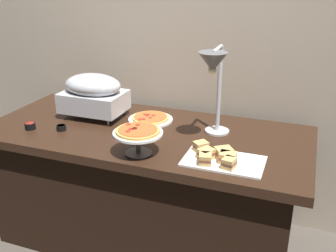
{
  "coord_description": "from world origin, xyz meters",
  "views": [
    {
      "loc": [
        0.86,
        -1.92,
        1.64
      ],
      "look_at": [
        0.15,
        0.0,
        0.81
      ],
      "focal_mm": 41.75,
      "sensor_mm": 36.0,
      "label": 1
    }
  ],
  "objects": [
    {
      "name": "sauce_cup_near",
      "position": [
        -0.64,
        -0.21,
        0.78
      ],
      "size": [
        0.06,
        0.06,
        0.04
      ],
      "color": "black",
      "rests_on": "buffet_table"
    },
    {
      "name": "sauce_cup_far",
      "position": [
        -0.46,
        -0.16,
        0.78
      ],
      "size": [
        0.06,
        0.06,
        0.03
      ],
      "color": "black",
      "rests_on": "buffet_table"
    },
    {
      "name": "sandwich_platter",
      "position": [
        0.5,
        -0.23,
        0.78
      ],
      "size": [
        0.39,
        0.24,
        0.06
      ],
      "color": "white",
      "rests_on": "buffet_table"
    },
    {
      "name": "ground_plane",
      "position": [
        0.0,
        0.0,
        0.0
      ],
      "size": [
        8.0,
        8.0,
        0.0
      ],
      "primitive_type": "plane",
      "color": "#4C443D"
    },
    {
      "name": "heat_lamp",
      "position": [
        0.4,
        -0.01,
        1.15
      ],
      "size": [
        0.15,
        0.32,
        0.51
      ],
      "color": "#B7BABF",
      "rests_on": "buffet_table"
    },
    {
      "name": "back_wall",
      "position": [
        0.0,
        0.5,
        1.2
      ],
      "size": [
        4.4,
        0.04,
        2.4
      ],
      "primitive_type": "cube",
      "color": "tan",
      "rests_on": "ground_plane"
    },
    {
      "name": "buffet_table",
      "position": [
        0.0,
        0.0,
        0.39
      ],
      "size": [
        1.9,
        0.84,
        0.76
      ],
      "color": "black",
      "rests_on": "ground_plane"
    },
    {
      "name": "chafing_dish",
      "position": [
        -0.39,
        0.11,
        0.91
      ],
      "size": [
        0.39,
        0.27,
        0.28
      ],
      "color": "#B7BABF",
      "rests_on": "buffet_table"
    },
    {
      "name": "pizza_plate_center",
      "position": [
        0.09,
        -0.29,
        0.87
      ],
      "size": [
        0.25,
        0.25,
        0.14
      ],
      "color": "#595B60",
      "rests_on": "buffet_table"
    },
    {
      "name": "pizza_plate_front",
      "position": [
        -0.03,
        0.16,
        0.77
      ],
      "size": [
        0.28,
        0.28,
        0.03
      ],
      "color": "white",
      "rests_on": "buffet_table"
    }
  ]
}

